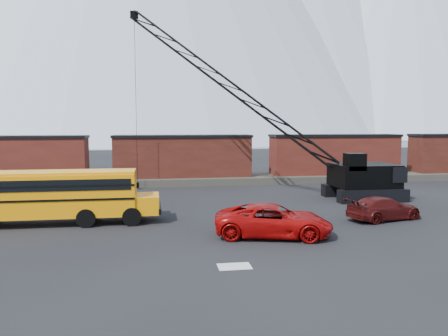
# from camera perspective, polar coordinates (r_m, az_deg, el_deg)

# --- Properties ---
(ground) EXTENTS (160.00, 160.00, 0.00)m
(ground) POSITION_cam_1_polar(r_m,az_deg,el_deg) (22.57, -1.75, -9.61)
(ground) COLOR black
(ground) RESTS_ON ground
(gravel_berm) EXTENTS (120.00, 5.00, 0.70)m
(gravel_berm) POSITION_cam_1_polar(r_m,az_deg,el_deg) (44.03, -5.37, -1.57)
(gravel_berm) COLOR #4A463D
(gravel_berm) RESTS_ON ground
(boxcar_west_near) EXTENTS (13.70, 3.10, 4.17)m
(boxcar_west_near) POSITION_cam_1_polar(r_m,az_deg,el_deg) (45.67, -25.87, 1.18)
(boxcar_west_near) COLOR #451713
(boxcar_west_near) RESTS_ON gravel_berm
(boxcar_mid) EXTENTS (13.70, 3.10, 4.17)m
(boxcar_mid) POSITION_cam_1_polar(r_m,az_deg,el_deg) (43.79, -5.40, 1.56)
(boxcar_mid) COLOR #542017
(boxcar_mid) RESTS_ON gravel_berm
(boxcar_east_near) EXTENTS (13.70, 3.10, 4.17)m
(boxcar_east_near) POSITION_cam_1_polar(r_m,az_deg,el_deg) (47.54, 14.24, 1.74)
(boxcar_east_near) COLOR #451713
(boxcar_east_near) RESTS_ON gravel_berm
(snow_patch) EXTENTS (1.40, 0.90, 0.02)m
(snow_patch) POSITION_cam_1_polar(r_m,az_deg,el_deg) (18.86, 1.37, -12.72)
(snow_patch) COLOR silver
(snow_patch) RESTS_ON ground
(school_bus) EXTENTS (11.65, 2.65, 3.19)m
(school_bus) POSITION_cam_1_polar(r_m,az_deg,el_deg) (27.88, -21.08, -3.26)
(school_bus) COLOR orange
(school_bus) RESTS_ON ground
(red_pickup) EXTENTS (6.72, 4.29, 1.72)m
(red_pickup) POSITION_cam_1_polar(r_m,az_deg,el_deg) (23.55, 6.49, -6.83)
(red_pickup) COLOR #A60808
(red_pickup) RESTS_ON ground
(maroon_suv) EXTENTS (5.30, 3.18, 1.44)m
(maroon_suv) POSITION_cam_1_polar(r_m,az_deg,el_deg) (29.19, 20.15, -4.97)
(maroon_suv) COLOR #410C0B
(maroon_suv) RESTS_ON ground
(crawler_crane) EXTENTS (21.32, 10.74, 16.07)m
(crawler_crane) POSITION_cam_1_polar(r_m,az_deg,el_deg) (37.17, 1.18, 10.32)
(crawler_crane) COLOR black
(crawler_crane) RESTS_ON ground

